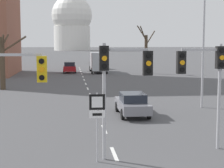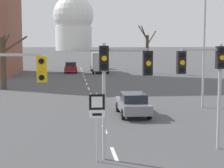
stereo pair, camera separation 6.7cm
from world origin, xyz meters
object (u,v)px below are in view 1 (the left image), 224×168
sedan_far_left (132,104)px  delivery_truck (98,62)px  traffic_signal_near_right (206,70)px  sedan_near_left (100,64)px  traffic_signal_centre_tall (120,72)px  street_lamp_right (199,23)px  sedan_mid_centre (94,60)px  sedan_near_right (70,67)px  traffic_signal_near_left (7,77)px  route_sign_post (97,115)px

sedan_far_left → delivery_truck: (0.51, 34.72, 0.95)m
traffic_signal_near_right → sedan_near_left: bearing=90.5°
traffic_signal_centre_tall → street_lamp_right: 13.44m
traffic_signal_near_right → sedan_near_left: traffic_signal_near_right is taller
sedan_near_left → sedan_mid_centre: size_ratio=0.96×
traffic_signal_centre_tall → traffic_signal_near_right: size_ratio=1.01×
traffic_signal_near_right → delivery_truck: (-1.33, 42.61, -1.75)m
sedan_near_right → traffic_signal_centre_tall: bearing=-87.5°
street_lamp_right → sedan_near_left: size_ratio=2.59×
traffic_signal_near_right → sedan_mid_centre: size_ratio=1.14×
street_lamp_right → sedan_near_left: bearing=95.2°
traffic_signal_centre_tall → sedan_far_left: 9.48m
traffic_signal_centre_tall → sedan_near_left: (3.41, 51.61, -2.60)m
traffic_signal_near_left → sedan_far_left: bearing=56.2°
traffic_signal_near_left → street_lamp_right: (11.31, 11.58, 2.62)m
route_sign_post → delivery_truck: 44.00m
traffic_signal_centre_tall → route_sign_post: bearing=-162.2°
sedan_near_left → sedan_near_right: size_ratio=0.91×
sedan_mid_centre → delivery_truck: size_ratio=0.55×
sedan_far_left → traffic_signal_near_right: bearing=-76.9°
traffic_signal_near_left → street_lamp_right: street_lamp_right is taller
sedan_mid_centre → sedan_far_left: (-1.70, -61.40, -0.07)m
traffic_signal_centre_tall → traffic_signal_near_right: 3.96m
traffic_signal_near_left → sedan_mid_centre: size_ratio=1.11×
traffic_signal_near_left → route_sign_post: size_ratio=1.63×
route_sign_post → sedan_far_left: route_sign_post is taller
route_sign_post → traffic_signal_near_left: bearing=-177.4°
route_sign_post → sedan_near_left: route_sign_post is taller
traffic_signal_near_right → traffic_signal_centre_tall: bearing=-165.9°
sedan_near_left → sedan_near_right: 9.65m
traffic_signal_near_right → traffic_signal_near_left: bearing=-170.1°
street_lamp_right → sedan_far_left: 7.63m
route_sign_post → sedan_mid_centre: size_ratio=0.68×
sedan_mid_centre → sedan_far_left: bearing=-91.6°
route_sign_post → delivery_truck: size_ratio=0.38×
sedan_near_right → sedan_mid_centre: 27.27m
traffic_signal_near_right → sedan_near_right: traffic_signal_near_right is taller
street_lamp_right → sedan_mid_centre: street_lamp_right is taller
traffic_signal_near_left → sedan_near_left: traffic_signal_near_left is taller
sedan_near_right → sedan_mid_centre: sedan_near_right is taller
sedan_far_left → delivery_truck: bearing=89.2°
sedan_far_left → route_sign_post: bearing=-107.7°
traffic_signal_near_right → sedan_near_left: size_ratio=1.19×
traffic_signal_near_left → route_sign_post: bearing=2.6°
traffic_signal_centre_tall → sedan_near_left: size_ratio=1.19×
traffic_signal_near_right → route_sign_post: bearing=-165.2°
sedan_near_right → delivery_truck: (4.44, 0.00, 0.85)m
street_lamp_right → sedan_near_left: (-3.69, 40.47, -5.09)m
sedan_near_left → sedan_near_right: (-5.34, -8.04, -0.02)m
delivery_truck → traffic_signal_near_right: bearing=-88.2°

